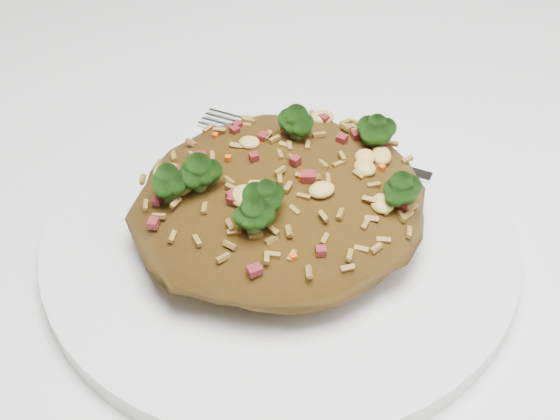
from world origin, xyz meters
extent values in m
cube|color=white|center=(0.00, 0.00, 0.73)|extent=(1.20, 0.80, 0.04)
cylinder|color=white|center=(-0.09, 0.02, 0.76)|extent=(0.28, 0.28, 0.01)
ellipsoid|color=brown|center=(-0.09, 0.02, 0.78)|extent=(0.17, 0.16, 0.04)
ellipsoid|color=#113707|center=(-0.03, -0.02, 0.81)|extent=(0.02, 0.02, 0.02)
ellipsoid|color=#113707|center=(-0.12, -0.01, 0.81)|extent=(0.02, 0.02, 0.02)
ellipsoid|color=#113707|center=(-0.15, 0.03, 0.81)|extent=(0.02, 0.02, 0.02)
ellipsoid|color=#113707|center=(-0.13, 0.03, 0.81)|extent=(0.02, 0.02, 0.02)
ellipsoid|color=#113707|center=(-0.07, 0.05, 0.81)|extent=(0.02, 0.02, 0.02)
ellipsoid|color=#113707|center=(-0.11, 0.00, 0.82)|extent=(0.02, 0.02, 0.02)
ellipsoid|color=#113707|center=(-0.02, 0.03, 0.81)|extent=(0.02, 0.02, 0.02)
cube|color=silver|center=(-0.01, 0.05, 0.77)|extent=(0.07, 0.08, 0.00)
cube|color=silver|center=(-0.08, 0.12, 0.77)|extent=(0.04, 0.04, 0.00)
camera|label=1|loc=(-0.21, -0.28, 1.09)|focal=50.00mm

